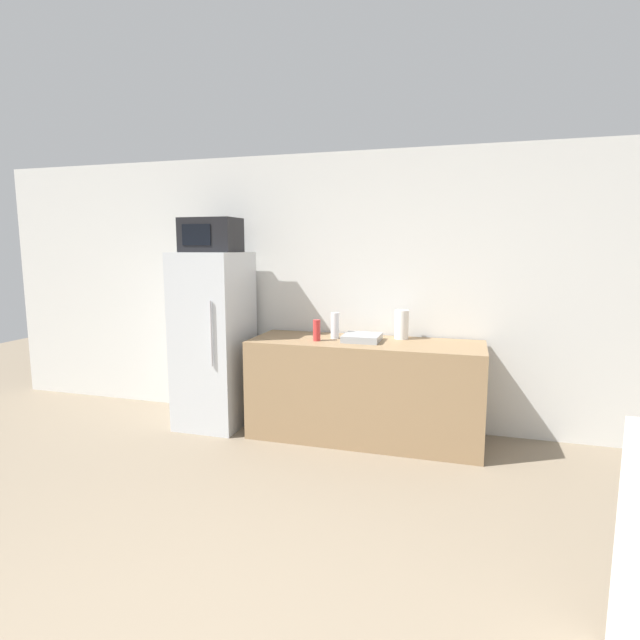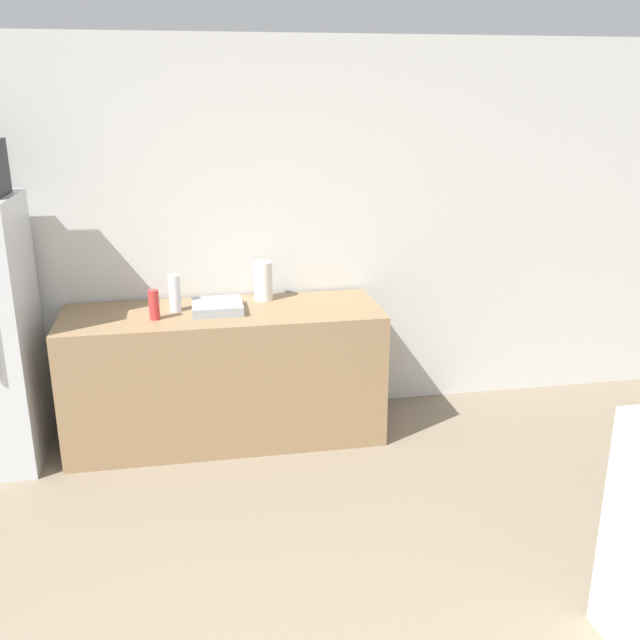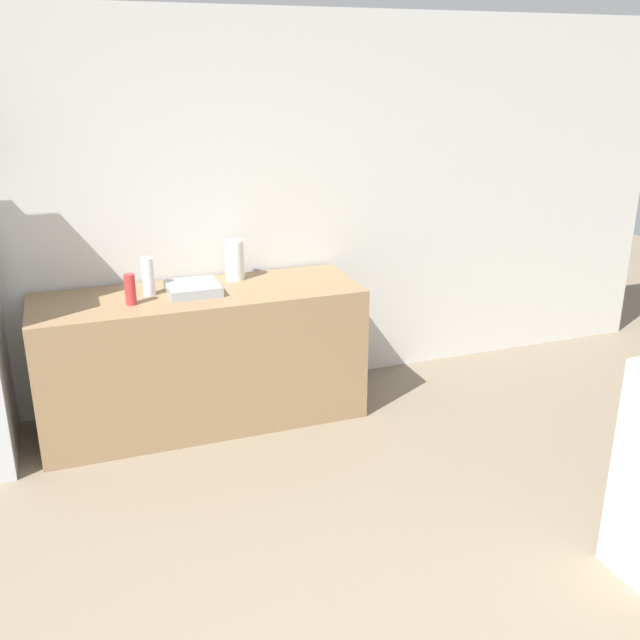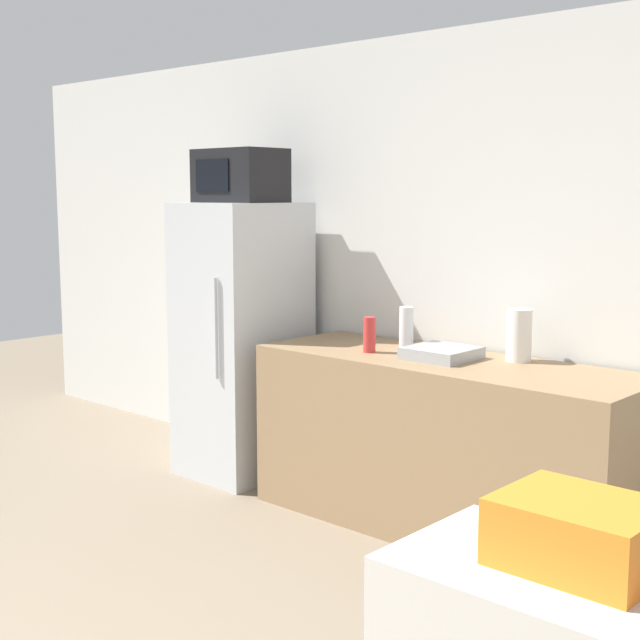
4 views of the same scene
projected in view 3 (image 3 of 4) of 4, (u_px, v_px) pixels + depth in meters
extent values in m
cube|color=silver|center=(154.00, 218.00, 4.66)|extent=(8.00, 0.06, 2.60)
cube|color=#937551|center=(202.00, 357.00, 4.65)|extent=(2.06, 0.70, 0.89)
cube|color=#9EA3A8|center=(193.00, 288.00, 4.48)|extent=(0.32, 0.32, 0.06)
cylinder|color=silver|center=(148.00, 276.00, 4.41)|extent=(0.08, 0.08, 0.24)
cylinder|color=red|center=(130.00, 289.00, 4.24)|extent=(0.07, 0.07, 0.19)
cylinder|color=white|center=(234.00, 260.00, 4.74)|extent=(0.13, 0.13, 0.26)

